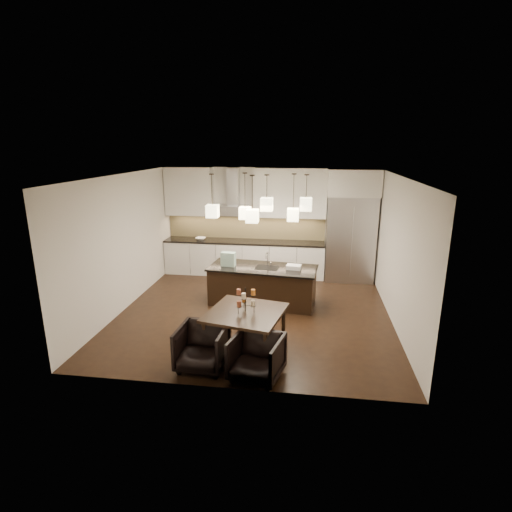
# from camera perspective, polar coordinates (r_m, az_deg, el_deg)

# --- Properties ---
(floor) EXTENTS (5.50, 5.50, 0.02)m
(floor) POSITION_cam_1_polar(r_m,az_deg,el_deg) (8.44, -0.19, -7.97)
(floor) COLOR black
(floor) RESTS_ON ground
(ceiling) EXTENTS (5.50, 5.50, 0.02)m
(ceiling) POSITION_cam_1_polar(r_m,az_deg,el_deg) (7.75, -0.21, 11.50)
(ceiling) COLOR white
(ceiling) RESTS_ON wall_back
(wall_back) EXTENTS (5.50, 0.02, 2.80)m
(wall_back) POSITION_cam_1_polar(r_m,az_deg,el_deg) (10.65, 1.88, 5.00)
(wall_back) COLOR silver
(wall_back) RESTS_ON ground
(wall_front) EXTENTS (5.50, 0.02, 2.80)m
(wall_front) POSITION_cam_1_polar(r_m,az_deg,el_deg) (5.38, -4.31, -5.92)
(wall_front) COLOR silver
(wall_front) RESTS_ON ground
(wall_left) EXTENTS (0.02, 5.50, 2.80)m
(wall_left) POSITION_cam_1_polar(r_m,az_deg,el_deg) (8.78, -18.33, 1.88)
(wall_left) COLOR silver
(wall_left) RESTS_ON ground
(wall_right) EXTENTS (0.02, 5.50, 2.80)m
(wall_right) POSITION_cam_1_polar(r_m,az_deg,el_deg) (8.08, 19.58, 0.60)
(wall_right) COLOR silver
(wall_right) RESTS_ON ground
(refrigerator) EXTENTS (1.20, 0.72, 2.15)m
(refrigerator) POSITION_cam_1_polar(r_m,az_deg,el_deg) (10.34, 13.30, 2.42)
(refrigerator) COLOR #B7B7BA
(refrigerator) RESTS_ON floor
(fridge_panel) EXTENTS (1.26, 0.72, 0.65)m
(fridge_panel) POSITION_cam_1_polar(r_m,az_deg,el_deg) (10.12, 13.80, 10.15)
(fridge_panel) COLOR silver
(fridge_panel) RESTS_ON refrigerator
(lower_cabinets) EXTENTS (4.21, 0.62, 0.88)m
(lower_cabinets) POSITION_cam_1_polar(r_m,az_deg,el_deg) (10.64, -1.70, -0.33)
(lower_cabinets) COLOR silver
(lower_cabinets) RESTS_ON floor
(countertop) EXTENTS (4.21, 0.66, 0.04)m
(countertop) POSITION_cam_1_polar(r_m,az_deg,el_deg) (10.52, -1.72, 2.08)
(countertop) COLOR black
(countertop) RESTS_ON lower_cabinets
(backsplash) EXTENTS (4.21, 0.02, 0.63)m
(backsplash) POSITION_cam_1_polar(r_m,az_deg,el_deg) (10.73, -1.47, 4.19)
(backsplash) COLOR tan
(backsplash) RESTS_ON countertop
(upper_cab_left) EXTENTS (1.25, 0.35, 1.25)m
(upper_cab_left) POSITION_cam_1_polar(r_m,az_deg,el_deg) (10.77, -9.53, 9.09)
(upper_cab_left) COLOR silver
(upper_cab_left) RESTS_ON wall_back
(upper_cab_right) EXTENTS (1.85, 0.35, 1.25)m
(upper_cab_right) POSITION_cam_1_polar(r_m,az_deg,el_deg) (10.30, 4.90, 8.95)
(upper_cab_right) COLOR silver
(upper_cab_right) RESTS_ON wall_back
(hood_canopy) EXTENTS (0.90, 0.52, 0.24)m
(hood_canopy) POSITION_cam_1_polar(r_m,az_deg,el_deg) (10.46, -3.34, 6.57)
(hood_canopy) COLOR #B7B7BA
(hood_canopy) RESTS_ON wall_back
(hood_chimney) EXTENTS (0.30, 0.28, 0.96)m
(hood_chimney) POSITION_cam_1_polar(r_m,az_deg,el_deg) (10.49, -3.28, 9.90)
(hood_chimney) COLOR #B7B7BA
(hood_chimney) RESTS_ON hood_canopy
(fruit_bowl) EXTENTS (0.28, 0.28, 0.06)m
(fruit_bowl) POSITION_cam_1_polar(r_m,az_deg,el_deg) (10.71, -7.92, 2.47)
(fruit_bowl) COLOR silver
(fruit_bowl) RESTS_ON countertop
(island_body) EXTENTS (2.32, 1.12, 0.79)m
(island_body) POSITION_cam_1_polar(r_m,az_deg,el_deg) (8.73, 0.96, -4.29)
(island_body) COLOR black
(island_body) RESTS_ON floor
(island_top) EXTENTS (2.40, 1.20, 0.04)m
(island_top) POSITION_cam_1_polar(r_m,az_deg,el_deg) (8.60, 0.97, -1.71)
(island_top) COLOR black
(island_top) RESTS_ON island_body
(faucet) EXTENTS (0.11, 0.22, 0.34)m
(faucet) POSITION_cam_1_polar(r_m,az_deg,el_deg) (8.61, 1.69, -0.38)
(faucet) COLOR silver
(faucet) RESTS_ON island_top
(tote_bag) EXTENTS (0.32, 0.19, 0.30)m
(tote_bag) POSITION_cam_1_polar(r_m,az_deg,el_deg) (8.65, -3.98, -0.45)
(tote_bag) COLOR #286D4A
(tote_bag) RESTS_ON island_top
(food_container) EXTENTS (0.32, 0.24, 0.09)m
(food_container) POSITION_cam_1_polar(r_m,az_deg,el_deg) (8.48, 5.41, -1.58)
(food_container) COLOR silver
(food_container) RESTS_ON island_top
(dining_table) EXTENTS (1.41, 1.41, 0.71)m
(dining_table) POSITION_cam_1_polar(r_m,az_deg,el_deg) (6.80, -1.49, -10.67)
(dining_table) COLOR black
(dining_table) RESTS_ON floor
(candelabra) EXTENTS (0.40, 0.40, 0.42)m
(candelabra) POSITION_cam_1_polar(r_m,az_deg,el_deg) (6.57, -1.53, -6.25)
(candelabra) COLOR black
(candelabra) RESTS_ON dining_table
(candle_a) EXTENTS (0.09, 0.09, 0.10)m
(candle_a) POSITION_cam_1_polar(r_m,az_deg,el_deg) (6.54, -0.43, -6.72)
(candle_a) COLOR beige
(candle_a) RESTS_ON candelabra
(candle_b) EXTENTS (0.09, 0.09, 0.10)m
(candle_b) POSITION_cam_1_polar(r_m,az_deg,el_deg) (6.71, -1.71, -6.15)
(candle_b) COLOR #C86B21
(candle_b) RESTS_ON candelabra
(candle_c) EXTENTS (0.09, 0.09, 0.10)m
(candle_c) POSITION_cam_1_polar(r_m,az_deg,el_deg) (6.51, -2.44, -6.85)
(candle_c) COLOR brown
(candle_c) RESTS_ON candelabra
(candle_d) EXTENTS (0.09, 0.09, 0.10)m
(candle_d) POSITION_cam_1_polar(r_m,az_deg,el_deg) (6.57, -0.41, -5.19)
(candle_d) COLOR #C86B21
(candle_d) RESTS_ON candelabra
(candle_e) EXTENTS (0.09, 0.09, 0.10)m
(candle_e) POSITION_cam_1_polar(r_m,az_deg,el_deg) (6.59, -2.48, -5.15)
(candle_e) COLOR brown
(candle_e) RESTS_ON candelabra
(candle_f) EXTENTS (0.09, 0.09, 0.10)m
(candle_f) POSITION_cam_1_polar(r_m,az_deg,el_deg) (6.42, -1.77, -5.73)
(candle_f) COLOR beige
(candle_f) RESTS_ON candelabra
(armchair_left) EXTENTS (0.78, 0.80, 0.69)m
(armchair_left) POSITION_cam_1_polar(r_m,az_deg,el_deg) (6.40, -7.71, -12.76)
(armchair_left) COLOR black
(armchair_left) RESTS_ON floor
(armchair_right) EXTENTS (0.87, 0.88, 0.67)m
(armchair_right) POSITION_cam_1_polar(r_m,az_deg,el_deg) (6.09, 0.08, -14.29)
(armchair_right) COLOR black
(armchair_right) RESTS_ON floor
(pendant_a) EXTENTS (0.24, 0.24, 0.26)m
(pendant_a) POSITION_cam_1_polar(r_m,az_deg,el_deg) (8.38, -6.23, 6.39)
(pendant_a) COLOR #FFF3B9
(pendant_a) RESTS_ON ceiling
(pendant_b) EXTENTS (0.24, 0.24, 0.26)m
(pendant_b) POSITION_cam_1_polar(r_m,az_deg,el_deg) (8.67, -1.57, 6.16)
(pendant_b) COLOR #FFF3B9
(pendant_b) RESTS_ON ceiling
(pendant_c) EXTENTS (0.24, 0.24, 0.26)m
(pendant_c) POSITION_cam_1_polar(r_m,az_deg,el_deg) (8.11, 1.54, 7.39)
(pendant_c) COLOR #FFF3B9
(pendant_c) RESTS_ON ceiling
(pendant_d) EXTENTS (0.24, 0.24, 0.26)m
(pendant_d) POSITION_cam_1_polar(r_m,az_deg,el_deg) (8.46, 5.32, 5.89)
(pendant_d) COLOR #FFF3B9
(pendant_d) RESTS_ON ceiling
(pendant_e) EXTENTS (0.24, 0.24, 0.26)m
(pendant_e) POSITION_cam_1_polar(r_m,az_deg,el_deg) (8.23, 7.14, 7.35)
(pendant_e) COLOR #FFF3B9
(pendant_e) RESTS_ON ceiling
(pendant_f) EXTENTS (0.24, 0.24, 0.26)m
(pendant_f) POSITION_cam_1_polar(r_m,az_deg,el_deg) (8.01, -0.53, 5.74)
(pendant_f) COLOR #FFF3B9
(pendant_f) RESTS_ON ceiling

